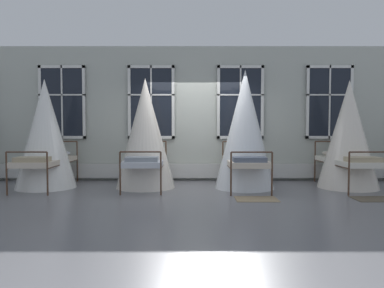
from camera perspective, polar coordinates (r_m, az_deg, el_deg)
The scene contains 9 objects.
ground at distance 8.66m, azimuth 0.82°, elevation -6.50°, with size 31.10×31.10×0.00m, color slate.
back_wall_with_windows at distance 9.62m, azimuth 0.76°, elevation 4.63°, with size 16.55×0.10×3.42m, color #B2B7AD.
window_bank at distance 9.50m, azimuth 0.77°, elevation 0.99°, with size 12.49×0.10×2.85m.
cot_second at distance 9.03m, azimuth -21.28°, elevation 1.28°, with size 1.34×1.97×2.45m.
cot_third at distance 8.51m, azimuth -6.92°, elevation 1.45°, with size 1.34×1.98×2.47m.
cot_fourth at distance 8.46m, azimuth 8.24°, elevation 2.01°, with size 1.34×1.97×2.65m.
cot_fifth at distance 9.12m, azimuth 22.95°, elevation 1.20°, with size 1.34×1.99×2.43m.
rug_fourth at distance 7.29m, azimuth 9.97°, elevation -8.27°, with size 0.80×0.56×0.01m, color #8E7A5B.
rug_fifth at distance 7.99m, azimuth 26.31°, elevation -7.55°, with size 0.80×0.56×0.01m, color brown.
Camera 1 is at (-0.10, -8.55, 1.40)m, focal length 34.96 mm.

